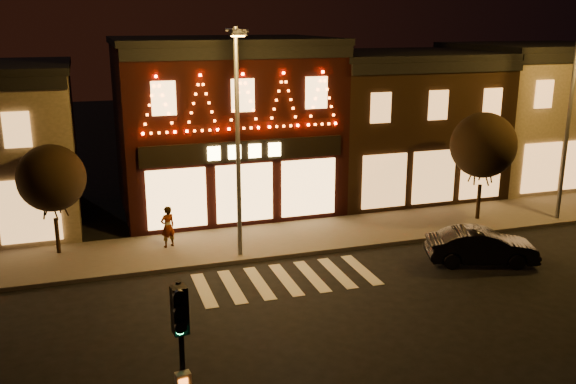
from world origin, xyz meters
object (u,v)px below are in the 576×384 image
dark_sedan (481,246)px  pedestrian (168,227)px  streetlamp_mid (238,127)px  traffic_signal_near (181,343)px

dark_sedan → pedestrian: bearing=84.5°
streetlamp_mid → dark_sedan: streetlamp_mid is taller
pedestrian → dark_sedan: bearing=132.3°
traffic_signal_near → dark_sedan: bearing=25.3°
dark_sedan → pedestrian: pedestrian is taller
traffic_signal_near → streetlamp_mid: (3.94, 11.47, 2.17)m
traffic_signal_near → pedestrian: size_ratio=2.43×
traffic_signal_near → dark_sedan: 15.37m
traffic_signal_near → streetlamp_mid: streetlamp_mid is taller
dark_sedan → pedestrian: size_ratio=2.42×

